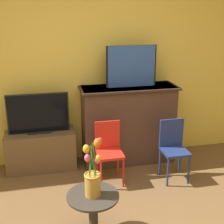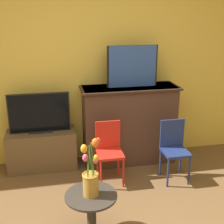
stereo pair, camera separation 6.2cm
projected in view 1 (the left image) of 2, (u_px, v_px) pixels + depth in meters
name	position (u px, v px, depth m)	size (l,w,h in m)	color
wall_back	(83.00, 60.00, 3.97)	(8.00, 0.06, 2.70)	#EAC651
fireplace_mantel	(128.00, 124.00, 4.12)	(1.25, 0.46, 1.03)	#4C3328
painting	(131.00, 66.00, 3.89)	(0.64, 0.03, 0.52)	black
tv_stand	(41.00, 150.00, 3.99)	(0.87, 0.35, 0.50)	brown
tv_monitor	(38.00, 114.00, 3.84)	(0.75, 0.12, 0.50)	black
chair_red	(109.00, 148.00, 3.66)	(0.30, 0.30, 0.73)	red
chair_blue	(173.00, 146.00, 3.73)	(0.30, 0.30, 0.73)	navy
side_table	(93.00, 209.00, 2.78)	(0.46, 0.46, 0.43)	#332D28
vase_tulips	(93.00, 177.00, 2.67)	(0.19, 0.23, 0.54)	#B78433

